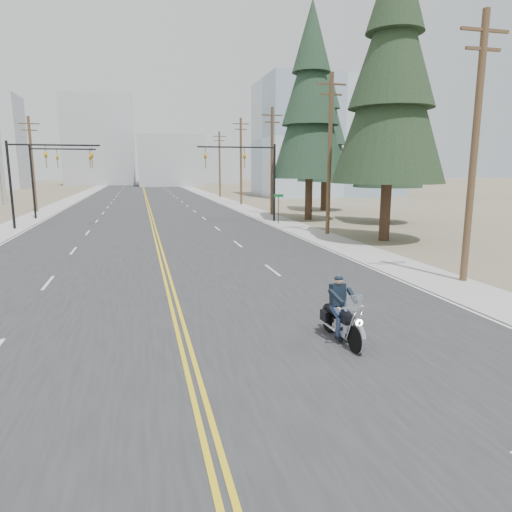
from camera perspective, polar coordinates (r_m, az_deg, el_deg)
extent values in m
plane|color=#776D56|center=(9.84, -6.79, -18.53)|extent=(400.00, 400.00, 0.00)
cube|color=#303033|center=(78.68, -13.58, 7.05)|extent=(20.00, 200.00, 0.01)
cube|color=#A5A5A0|center=(79.36, -21.96, 6.60)|extent=(3.00, 200.00, 0.01)
cube|color=#A5A5A0|center=(79.66, -5.22, 7.35)|extent=(3.00, 200.00, 0.01)
cylinder|color=black|center=(41.75, -28.34, 7.76)|extent=(0.20, 0.20, 7.00)
cylinder|color=black|center=(41.08, -23.91, 12.58)|extent=(7.00, 0.14, 0.14)
imported|color=#BF8C0C|center=(41.17, -24.82, 11.59)|extent=(0.21, 0.26, 1.30)
imported|color=#BF8C0C|center=(40.71, -19.87, 11.96)|extent=(0.21, 0.26, 1.30)
cylinder|color=black|center=(42.29, 2.31, 9.06)|extent=(0.20, 0.20, 7.00)
cylinder|color=black|center=(41.45, -2.43, 13.45)|extent=(7.00, 0.14, 0.14)
imported|color=#BF8C0C|center=(41.58, -1.46, 12.55)|extent=(0.21, 0.26, 1.30)
imported|color=#BF8C0C|center=(40.94, -6.35, 12.51)|extent=(0.21, 0.26, 1.30)
cylinder|color=black|center=(49.55, -26.14, 8.24)|extent=(0.20, 0.20, 7.00)
cylinder|color=black|center=(49.06, -22.96, 12.22)|extent=(6.00, 0.14, 0.14)
imported|color=#BF8C0C|center=(49.13, -23.61, 11.41)|extent=(0.21, 0.26, 1.30)
imported|color=#BF8C0C|center=(48.75, -20.06, 11.66)|extent=(0.21, 0.26, 1.30)
cylinder|color=black|center=(40.45, 2.82, 5.85)|extent=(0.06, 0.06, 2.60)
cube|color=#0C5926|center=(40.36, 2.84, 7.55)|extent=(0.90, 0.03, 0.25)
cylinder|color=brown|center=(21.36, 25.61, 11.64)|extent=(0.30, 0.30, 11.00)
cube|color=brown|center=(22.02, 26.70, 23.92)|extent=(2.20, 0.12, 0.12)
cube|color=brown|center=(21.86, 26.53, 22.14)|extent=(1.60, 0.12, 0.12)
cylinder|color=brown|center=(34.32, 9.18, 12.27)|extent=(0.30, 0.30, 11.50)
cube|color=brown|center=(34.80, 9.45, 20.44)|extent=(2.20, 0.12, 0.12)
cube|color=brown|center=(34.69, 9.41, 19.31)|extent=(1.60, 0.12, 0.12)
cylinder|color=brown|center=(48.45, 2.00, 11.65)|extent=(0.30, 0.30, 11.00)
cube|color=brown|center=(48.75, 2.04, 17.19)|extent=(2.20, 0.12, 0.12)
cube|color=brown|center=(48.68, 2.04, 16.37)|extent=(1.60, 0.12, 0.12)
cylinder|color=brown|center=(63.00, -1.89, 11.70)|extent=(0.30, 0.30, 11.50)
cube|color=brown|center=(63.27, -1.92, 16.18)|extent=(2.20, 0.12, 0.12)
cube|color=brown|center=(63.21, -1.91, 15.55)|extent=(1.60, 0.12, 0.12)
cylinder|color=brown|center=(79.68, -4.56, 11.31)|extent=(0.30, 0.30, 11.00)
cube|color=brown|center=(79.86, -4.62, 14.68)|extent=(2.20, 0.12, 0.12)
cube|color=brown|center=(79.82, -4.61, 14.18)|extent=(1.60, 0.12, 0.12)
cylinder|color=brown|center=(57.68, -26.17, 10.19)|extent=(0.30, 0.30, 10.50)
cube|color=brown|center=(57.88, -26.54, 14.59)|extent=(2.20, 0.12, 0.12)
cube|color=brown|center=(57.83, -26.48, 13.90)|extent=(1.60, 0.12, 0.12)
cube|color=#9EB5CC|center=(85.34, 8.82, 14.21)|extent=(24.00, 16.00, 20.00)
cube|color=#ADB2B7|center=(133.85, -10.60, 11.61)|extent=(18.00, 14.00, 14.00)
cube|color=#B7BCC6|center=(125.49, 4.96, 12.72)|extent=(16.00, 12.00, 18.00)
cube|color=#ADB2B7|center=(149.15, -18.98, 13.43)|extent=(20.00, 15.00, 26.00)
cube|color=#B7BCC6|center=(160.65, -5.02, 11.24)|extent=(14.00, 14.00, 12.00)
cylinder|color=#382619|center=(32.09, 15.84, 5.30)|extent=(0.75, 0.75, 3.88)
cone|color=black|center=(32.33, 16.59, 19.12)|extent=(7.33, 7.33, 11.65)
cone|color=black|center=(32.99, 16.93, 24.79)|extent=(5.50, 5.50, 8.74)
cylinder|color=#382619|center=(42.66, 15.95, 6.12)|extent=(0.70, 0.70, 3.21)
cone|color=black|center=(42.66, 16.41, 14.74)|extent=(6.02, 6.02, 9.63)
cone|color=black|center=(42.95, 16.61, 18.36)|extent=(4.51, 4.51, 7.22)
cone|color=black|center=(43.41, 16.82, 21.93)|extent=(3.01, 3.01, 5.14)
cylinder|color=#382619|center=(44.16, 6.59, 7.08)|extent=(0.69, 0.69, 3.94)
cone|color=#172F1D|center=(44.36, 6.82, 17.29)|extent=(7.09, 7.09, 11.82)
cone|color=#172F1D|center=(44.86, 6.93, 21.54)|extent=(5.32, 5.32, 8.86)
cone|color=#172F1D|center=(45.60, 7.03, 25.68)|extent=(3.55, 3.55, 6.30)
cylinder|color=#382619|center=(54.38, 8.46, 7.44)|extent=(0.79, 0.79, 3.38)
cone|color=#183121|center=(54.41, 8.67, 14.55)|extent=(6.30, 6.30, 10.13)
cone|color=#183121|center=(54.68, 8.76, 17.55)|extent=(4.73, 4.73, 7.60)
cone|color=#183121|center=(55.10, 8.85, 20.52)|extent=(3.15, 3.15, 5.40)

